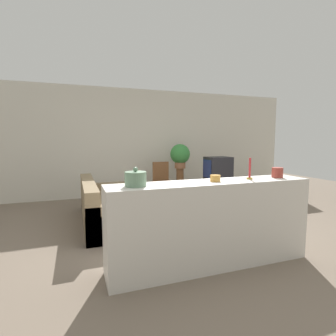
{
  "coord_description": "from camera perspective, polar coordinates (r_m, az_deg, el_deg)",
  "views": [
    {
      "loc": [
        -1.43,
        -3.21,
        1.43
      ],
      "look_at": [
        0.37,
        1.81,
        0.85
      ],
      "focal_mm": 28.0,
      "sensor_mm": 36.0,
      "label": 1
    }
  ],
  "objects": [
    {
      "name": "coffee_tin",
      "position": [
        3.47,
        22.7,
        -0.92
      ],
      "size": [
        0.13,
        0.13,
        0.12
      ],
      "color": "#99382D",
      "rests_on": "foreground_counter"
    },
    {
      "name": "decorative_bowl",
      "position": [
        2.63,
        -7.08,
        -2.35
      ],
      "size": [
        0.22,
        0.22,
        0.19
      ],
      "color": "gray",
      "rests_on": "foreground_counter"
    },
    {
      "name": "wooden_chair",
      "position": [
        6.16,
        -1.25,
        -2.48
      ],
      "size": [
        0.44,
        0.44,
        0.9
      ],
      "color": "brown",
      "rests_on": "ground_plane"
    },
    {
      "name": "television",
      "position": [
        6.01,
        10.79,
        -0.06
      ],
      "size": [
        0.56,
        0.42,
        0.51
      ],
      "color": "#232328",
      "rests_on": "tv_stand"
    },
    {
      "name": "foreground_counter",
      "position": [
        3.06,
        9.42,
        -11.9
      ],
      "size": [
        2.36,
        0.44,
        0.97
      ],
      "color": "silver",
      "rests_on": "ground_plane"
    },
    {
      "name": "plant_stand",
      "position": [
        6.52,
        2.61,
        -3.21
      ],
      "size": [
        0.18,
        0.18,
        0.73
      ],
      "color": "brown",
      "rests_on": "ground_plane"
    },
    {
      "name": "candlestick",
      "position": [
        3.21,
        17.36,
        -0.88
      ],
      "size": [
        0.07,
        0.07,
        0.25
      ],
      "color": "#B7933D",
      "rests_on": "foreground_counter"
    },
    {
      "name": "couch",
      "position": [
        4.69,
        -12.95,
        -8.41
      ],
      "size": [
        0.92,
        2.05,
        0.74
      ],
      "color": "#847051",
      "rests_on": "ground_plane"
    },
    {
      "name": "wall_back",
      "position": [
        6.8,
        -7.64,
        5.48
      ],
      "size": [
        9.0,
        0.06,
        2.7
      ],
      "color": "beige",
      "rests_on": "ground_plane"
    },
    {
      "name": "ground_plane",
      "position": [
        3.8,
        4.1,
        -15.95
      ],
      "size": [
        14.0,
        14.0,
        0.0
      ],
      "primitive_type": "plane",
      "color": "#756656"
    },
    {
      "name": "tv_stand",
      "position": [
        6.09,
        10.74,
        -4.94
      ],
      "size": [
        0.76,
        0.44,
        0.53
      ],
      "color": "brown",
      "rests_on": "ground_plane"
    },
    {
      "name": "candle_jar",
      "position": [
        2.96,
        10.25,
        -2.19
      ],
      "size": [
        0.12,
        0.12,
        0.07
      ],
      "color": "gold",
      "rests_on": "foreground_counter"
    },
    {
      "name": "potted_plant",
      "position": [
        6.44,
        2.65,
        2.87
      ],
      "size": [
        0.49,
        0.49,
        0.59
      ],
      "color": "#8E5B3D",
      "rests_on": "plant_stand"
    }
  ]
}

